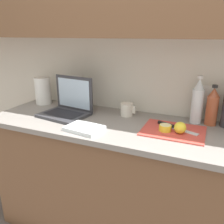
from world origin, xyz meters
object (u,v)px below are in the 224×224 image
object	(u,v)px
cutting_board	(173,131)
paper_towel_roll	(43,91)
lemon_whole_beside	(180,128)
laptop	(68,106)
knife	(170,126)
measuring_cup	(127,110)
bottle_oil_tall	(212,107)
bottle_water_clear	(197,102)
lemon_half_cut	(165,128)

from	to	relation	value
cutting_board	paper_towel_roll	bearing A→B (deg)	170.97
lemon_whole_beside	laptop	bearing A→B (deg)	176.16
knife	measuring_cup	xyz separation A→B (m)	(-0.33, 0.12, 0.03)
measuring_cup	paper_towel_roll	world-z (taller)	paper_towel_roll
bottle_oil_tall	paper_towel_roll	distance (m)	1.31
lemon_whole_beside	bottle_oil_tall	bearing A→B (deg)	57.01
bottle_oil_tall	bottle_water_clear	world-z (taller)	bottle_water_clear
lemon_half_cut	lemon_whole_beside	size ratio (longest dim) A/B	1.05
laptop	cutting_board	bearing A→B (deg)	6.55
bottle_oil_tall	lemon_whole_beside	bearing A→B (deg)	-122.99
laptop	knife	xyz separation A→B (m)	(0.74, 0.02, -0.05)
lemon_half_cut	measuring_cup	xyz separation A→B (m)	(-0.32, 0.19, 0.02)
lemon_whole_beside	knife	bearing A→B (deg)	131.88
cutting_board	knife	distance (m)	0.05
paper_towel_roll	lemon_whole_beside	bearing A→B (deg)	-10.24
knife	measuring_cup	distance (m)	0.36
knife	lemon_half_cut	world-z (taller)	lemon_half_cut
knife	bottle_oil_tall	distance (m)	0.30
measuring_cup	paper_towel_roll	distance (m)	0.75
lemon_half_cut	lemon_whole_beside	world-z (taller)	lemon_whole_beside
bottle_water_clear	lemon_whole_beside	bearing A→B (deg)	-105.12
laptop	lemon_whole_beside	distance (m)	0.81
lemon_half_cut	bottle_water_clear	world-z (taller)	bottle_water_clear
paper_towel_roll	knife	bearing A→B (deg)	-6.96
bottle_oil_tall	paper_towel_roll	bearing A→B (deg)	-178.45
lemon_half_cut	paper_towel_roll	size ratio (longest dim) A/B	0.33
measuring_cup	bottle_oil_tall	bearing A→B (deg)	4.99
laptop	lemon_half_cut	distance (m)	0.72
lemon_half_cut	lemon_whole_beside	xyz separation A→B (m)	(0.09, -0.01, 0.02)
measuring_cup	knife	bearing A→B (deg)	-19.59
laptop	measuring_cup	bearing A→B (deg)	27.34
laptop	bottle_water_clear	xyz separation A→B (m)	(0.87, 0.19, 0.08)
laptop	lemon_half_cut	size ratio (longest dim) A/B	4.93
lemon_half_cut	knife	bearing A→B (deg)	74.87
bottle_water_clear	paper_towel_roll	size ratio (longest dim) A/B	1.42
knife	lemon_half_cut	bearing A→B (deg)	-84.84
laptop	paper_towel_roll	bearing A→B (deg)	164.20
knife	bottle_water_clear	bearing A→B (deg)	71.74
bottle_water_clear	paper_towel_roll	bearing A→B (deg)	-178.33
lemon_whole_beside	bottle_water_clear	bearing A→B (deg)	74.88
laptop	cutting_board	distance (m)	0.77
knife	cutting_board	bearing A→B (deg)	-39.25
lemon_whole_beside	bottle_oil_tall	xyz separation A→B (m)	(0.16, 0.24, 0.08)
lemon_half_cut	laptop	bearing A→B (deg)	176.10
bottle_oil_tall	paper_towel_roll	world-z (taller)	bottle_oil_tall
bottle_oil_tall	measuring_cup	size ratio (longest dim) A/B	2.40
knife	lemon_half_cut	size ratio (longest dim) A/B	3.57
lemon_whole_beside	bottle_water_clear	xyz separation A→B (m)	(0.07, 0.24, 0.10)
measuring_cup	bottle_water_clear	bearing A→B (deg)	5.97
cutting_board	bottle_water_clear	world-z (taller)	bottle_water_clear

